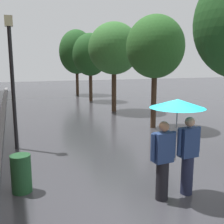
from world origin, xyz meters
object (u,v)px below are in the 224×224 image
Objects in this scene: litter_bin at (21,174)px; street_tree_1 at (155,47)px; street_tree_4 at (77,52)px; street_tree_2 at (114,49)px; street_tree_3 at (90,55)px; couple_under_umbrella at (177,133)px; street_lamp_post at (12,74)px.

street_tree_1 is at bearing 36.72° from litter_bin.
street_tree_1 is 0.84× the size of street_tree_4.
street_tree_2 reaches higher than litter_bin.
street_tree_3 reaches higher than couple_under_umbrella.
street_tree_2 is (-0.14, 4.45, 0.16)m from street_tree_1.
street_tree_2 is 1.03× the size of street_tree_3.
street_tree_4 is 15.73m from street_lamp_post.
street_tree_2 is 1.21× the size of street_lamp_post.
street_tree_4 is at bearing 89.63° from street_tree_3.
street_lamp_post is 3.86m from litter_bin.
street_tree_1 is at bearing -88.79° from street_tree_3.
street_tree_4 reaches higher than couple_under_umbrella.
litter_bin is (-5.58, -8.72, -3.23)m from street_tree_2.
couple_under_umbrella is (-2.52, -10.09, -2.25)m from street_tree_2.
street_tree_3 is 14.85m from litter_bin.
street_tree_1 is 2.30× the size of couple_under_umbrella.
street_lamp_post reaches higher than litter_bin.
street_tree_3 is at bearing 80.52° from couple_under_umbrella.
litter_bin is (-5.53, -13.45, -3.03)m from street_tree_3.
street_tree_4 is (-0.16, 13.63, 0.34)m from street_tree_1.
street_lamp_post is (-5.59, -14.64, -1.34)m from street_tree_4.
couple_under_umbrella is at bearing -115.33° from street_tree_1.
street_tree_3 reaches higher than street_tree_1.
litter_bin is (0.04, -3.26, -2.07)m from street_lamp_post.
street_tree_3 is at bearing 90.59° from street_tree_2.
street_tree_4 is 19.58m from couple_under_umbrella.
street_tree_3 reaches higher than litter_bin.
couple_under_umbrella reaches higher than litter_bin.
street_tree_1 is at bearing 9.90° from street_lamp_post.
couple_under_umbrella is at bearing -24.20° from litter_bin.
street_lamp_post is (-5.56, -10.19, -0.96)m from street_tree_3.
street_tree_1 reaches higher than couple_under_umbrella.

